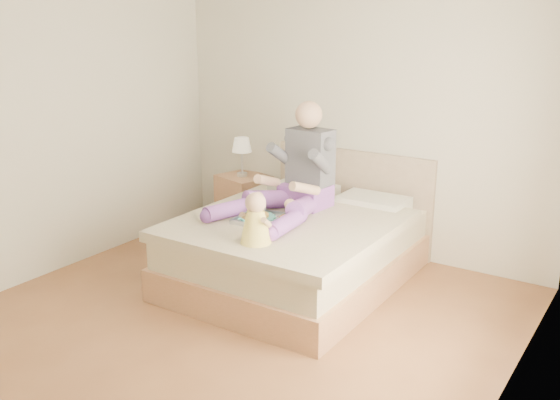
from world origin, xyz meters
The scene contains 7 objects.
room centered at (0.08, 0.01, 1.51)m, with size 4.02×4.22×2.71m.
bed centered at (0.00, 1.08, 0.32)m, with size 1.70×2.18×1.00m.
nightstand centered at (-1.22, 1.88, 0.31)m, with size 0.60×0.56×0.61m.
lamp centered at (-1.22, 1.86, 0.93)m, with size 0.21×0.21×0.42m.
adult centered at (-0.11, 1.17, 0.90)m, with size 0.83×1.21×0.98m.
tray centered at (-0.12, 0.75, 0.64)m, with size 0.55×0.46×0.15m.
baby centered at (0.09, 0.28, 0.77)m, with size 0.27×0.36×0.40m.
Camera 1 is at (2.71, -3.37, 2.28)m, focal length 40.00 mm.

